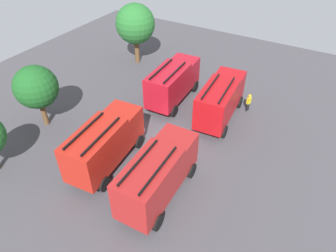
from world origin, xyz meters
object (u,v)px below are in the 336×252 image
object	(u,v)px
tree_1	(36,87)
fire_truck_2	(105,142)
fire_truck_0	(158,173)
traffic_cone_0	(100,143)
firefighter_0	(249,102)
tree_2	(135,24)
fire_truck_1	(221,99)
fire_truck_3	(173,82)
firefighter_1	(226,79)

from	to	relation	value
tree_1	fire_truck_2	bearing A→B (deg)	-97.99
fire_truck_0	traffic_cone_0	size ratio (longest dim) A/B	12.17
firefighter_0	tree_2	world-z (taller)	tree_2
tree_1	tree_2	distance (m)	14.14
firefighter_0	fire_truck_2	bearing A→B (deg)	77.27
tree_1	tree_2	xyz separation A→B (m)	(14.12, -0.01, 0.85)
fire_truck_0	fire_truck_1	world-z (taller)	same
fire_truck_1	tree_2	xyz separation A→B (m)	(5.68, 12.88, 2.45)
fire_truck_2	tree_1	xyz separation A→B (m)	(1.11, 7.90, 1.61)
fire_truck_3	tree_2	xyz separation A→B (m)	(5.20, 7.84, 2.45)
fire_truck_1	fire_truck_3	size ratio (longest dim) A/B	1.01
tree_2	traffic_cone_0	bearing A→B (deg)	-156.50
tree_2	tree_1	bearing A→B (deg)	179.94
fire_truck_1	fire_truck_3	world-z (taller)	same
fire_truck_0	fire_truck_3	size ratio (longest dim) A/B	0.99
firefighter_0	tree_2	xyz separation A→B (m)	(3.09, 14.74, 3.65)
tree_1	traffic_cone_0	size ratio (longest dim) A/B	9.35
tree_1	traffic_cone_0	bearing A→B (deg)	-89.06
tree_2	traffic_cone_0	distance (m)	15.88
fire_truck_3	firefighter_0	size ratio (longest dim) A/B	4.30
firefighter_1	tree_1	distance (m)	18.36
firefighter_1	firefighter_0	bearing A→B (deg)	47.61
fire_truck_0	firefighter_0	world-z (taller)	fire_truck_0
tree_2	traffic_cone_0	size ratio (longest dim) A/B	11.45
fire_truck_0	tree_1	distance (m)	13.04
fire_truck_0	tree_2	bearing A→B (deg)	37.00
fire_truck_3	traffic_cone_0	distance (m)	9.18
tree_1	fire_truck_3	bearing A→B (deg)	-41.37
firefighter_0	firefighter_1	bearing A→B (deg)	-25.58
fire_truck_3	tree_1	distance (m)	12.00
fire_truck_1	tree_2	world-z (taller)	tree_2
firefighter_1	traffic_cone_0	size ratio (longest dim) A/B	2.68
traffic_cone_0	firefighter_1	bearing A→B (deg)	-20.12
fire_truck_2	firefighter_0	world-z (taller)	fire_truck_2
fire_truck_0	fire_truck_1	size ratio (longest dim) A/B	0.99
fire_truck_3	fire_truck_0	bearing A→B (deg)	-158.25
fire_truck_3	traffic_cone_0	bearing A→B (deg)	165.56
fire_truck_2	fire_truck_1	bearing A→B (deg)	-32.95
tree_1	firefighter_0	bearing A→B (deg)	-53.22
fire_truck_2	firefighter_1	distance (m)	15.72
fire_truck_1	tree_1	size ratio (longest dim) A/B	1.32
fire_truck_0	firefighter_0	xyz separation A→B (m)	(12.77, -1.93, -1.20)
tree_1	traffic_cone_0	world-z (taller)	tree_1
fire_truck_0	firefighter_0	distance (m)	12.97
fire_truck_0	tree_2	world-z (taller)	tree_2
fire_truck_1	firefighter_1	bearing A→B (deg)	10.85
fire_truck_0	fire_truck_3	xyz separation A→B (m)	(10.66, 4.97, 0.00)
fire_truck_3	fire_truck_1	bearing A→B (deg)	-98.65
fire_truck_0	fire_truck_2	bearing A→B (deg)	80.78
firefighter_0	tree_1	world-z (taller)	tree_1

